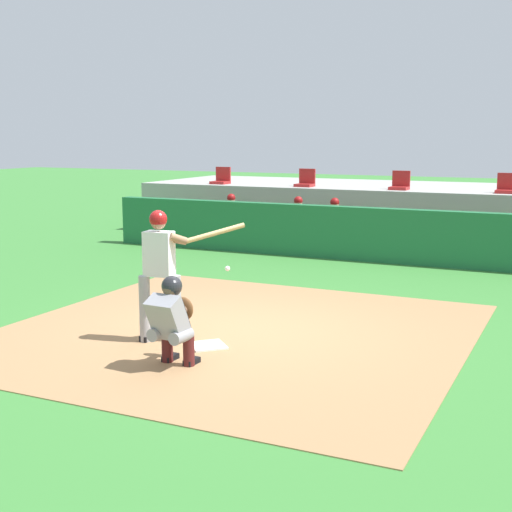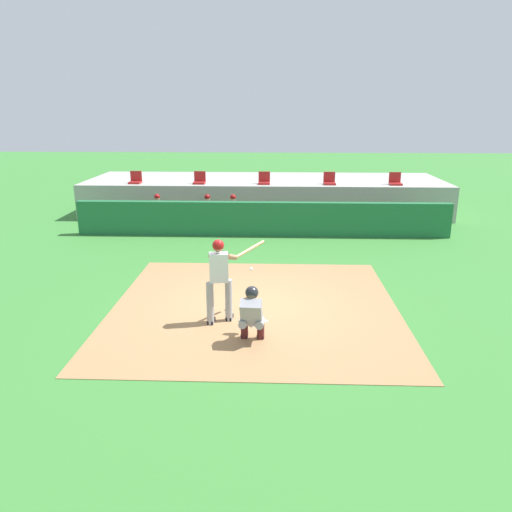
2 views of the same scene
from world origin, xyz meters
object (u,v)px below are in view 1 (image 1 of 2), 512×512
at_px(home_plate, 208,345).
at_px(stadium_seat_3, 506,187).
at_px(catcher_crouched, 172,318).
at_px(dugout_player_2, 333,224).
at_px(batter_at_plate, 162,267).
at_px(dugout_player_0, 229,218).
at_px(dugout_player_1, 296,222).
at_px(stadium_seat_1, 306,182).
at_px(stadium_seat_0, 221,179).
at_px(stadium_seat_2, 400,184).

height_order(home_plate, stadium_seat_3, stadium_seat_3).
relative_size(catcher_crouched, stadium_seat_3, 4.11).
xyz_separation_m(catcher_crouched, dugout_player_2, (-1.10, 9.02, 0.06)).
xyz_separation_m(home_plate, batter_at_plate, (-0.68, -0.03, 1.01)).
xyz_separation_m(dugout_player_0, dugout_player_2, (2.80, 0.00, 0.00)).
bearing_deg(dugout_player_1, catcher_crouched, -77.20).
bearing_deg(stadium_seat_1, dugout_player_1, -74.70).
relative_size(catcher_crouched, dugout_player_1, 1.52).
bearing_deg(home_plate, dugout_player_1, 104.08).
height_order(home_plate, stadium_seat_0, stadium_seat_0).
xyz_separation_m(dugout_player_0, dugout_player_1, (1.86, 0.00, 0.00)).
bearing_deg(stadium_seat_0, dugout_player_2, -26.39).
xyz_separation_m(home_plate, dugout_player_0, (-3.90, 8.14, 0.65)).
bearing_deg(dugout_player_0, home_plate, -64.41).
distance_m(home_plate, batter_at_plate, 1.22).
bearing_deg(stadium_seat_2, dugout_player_2, -118.38).
xyz_separation_m(dugout_player_0, stadium_seat_2, (3.90, 2.03, 0.86)).
bearing_deg(dugout_player_0, stadium_seat_2, 27.55).
xyz_separation_m(catcher_crouched, stadium_seat_2, (-0.01, 11.05, 0.93)).
relative_size(catcher_crouched, stadium_seat_2, 4.11).
bearing_deg(dugout_player_1, stadium_seat_3, 23.66).
bearing_deg(batter_at_plate, dugout_player_1, 99.49).
bearing_deg(stadium_seat_2, batter_at_plate, -93.78).
distance_m(batter_at_plate, dugout_player_0, 8.80).
xyz_separation_m(home_plate, dugout_player_2, (-1.10, 8.14, 0.65)).
distance_m(catcher_crouched, stadium_seat_0, 12.25).
relative_size(dugout_player_0, dugout_player_2, 1.00).
relative_size(batter_at_plate, dugout_player_0, 1.39).
bearing_deg(stadium_seat_1, catcher_crouched, -76.74).
height_order(stadium_seat_2, stadium_seat_3, same).
bearing_deg(stadium_seat_1, stadium_seat_0, 180.00).
xyz_separation_m(batter_at_plate, dugout_player_0, (-3.22, 8.18, -0.36)).
xyz_separation_m(catcher_crouched, dugout_player_1, (-2.05, 9.02, 0.06)).
xyz_separation_m(stadium_seat_1, stadium_seat_3, (5.20, 0.00, 0.00)).
distance_m(catcher_crouched, dugout_player_1, 9.25).
xyz_separation_m(dugout_player_2, stadium_seat_1, (-1.50, 2.03, 0.86)).
bearing_deg(stadium_seat_0, stadium_seat_2, 0.00).
bearing_deg(stadium_seat_1, batter_at_plate, -79.33).
relative_size(batter_at_plate, stadium_seat_3, 3.76).
bearing_deg(catcher_crouched, stadium_seat_3, 76.79).
height_order(batter_at_plate, dugout_player_0, batter_at_plate).
xyz_separation_m(stadium_seat_0, stadium_seat_3, (7.80, 0.00, 0.00)).
height_order(home_plate, dugout_player_1, dugout_player_1).
relative_size(home_plate, stadium_seat_1, 0.92).
bearing_deg(batter_at_plate, stadium_seat_2, 86.22).
height_order(stadium_seat_0, stadium_seat_1, same).
height_order(catcher_crouched, stadium_seat_2, stadium_seat_2).
relative_size(catcher_crouched, stadium_seat_1, 4.11).
relative_size(batter_at_plate, stadium_seat_2, 3.76).
bearing_deg(dugout_player_2, stadium_seat_1, 126.41).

